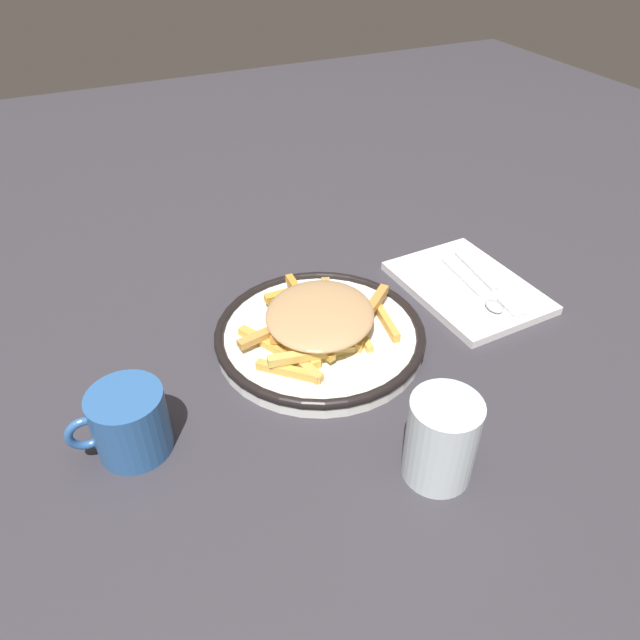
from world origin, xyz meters
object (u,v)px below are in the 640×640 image
(fries_heap, at_px, (318,321))
(fork, at_px, (487,282))
(plate, at_px, (320,335))
(coffee_mug, at_px, (129,422))
(napkin, at_px, (467,287))
(water_glass, at_px, (441,439))
(spoon, at_px, (481,294))

(fries_heap, xyz_separation_m, fork, (-0.29, -0.01, -0.03))
(plate, height_order, coffee_mug, coffee_mug)
(napkin, xyz_separation_m, water_glass, (0.23, 0.26, 0.04))
(spoon, distance_m, water_glass, 0.32)
(spoon, relative_size, coffee_mug, 1.42)
(napkin, height_order, coffee_mug, coffee_mug)
(napkin, relative_size, spoon, 1.46)
(napkin, relative_size, water_glass, 2.21)
(napkin, distance_m, coffee_mug, 0.52)
(plate, bearing_deg, spoon, 176.27)
(coffee_mug, bearing_deg, plate, -163.61)
(fork, xyz_separation_m, water_glass, (0.26, 0.25, 0.04))
(fries_heap, bearing_deg, fork, -177.90)
(fries_heap, height_order, water_glass, water_glass)
(spoon, xyz_separation_m, coffee_mug, (0.51, 0.06, 0.02))
(fork, bearing_deg, fries_heap, 2.10)
(fries_heap, distance_m, coffee_mug, 0.27)
(fries_heap, relative_size, napkin, 1.04)
(water_glass, relative_size, coffee_mug, 0.94)
(spoon, bearing_deg, fries_heap, -2.72)
(fork, height_order, water_glass, water_glass)
(napkin, bearing_deg, fork, 155.62)
(napkin, height_order, water_glass, water_glass)
(spoon, bearing_deg, coffee_mug, 6.73)
(plate, distance_m, coffee_mug, 0.27)
(fork, bearing_deg, spoon, 37.94)
(fork, bearing_deg, napkin, -24.38)
(plate, xyz_separation_m, fries_heap, (0.01, 0.00, 0.03))
(napkin, bearing_deg, fries_heap, 5.00)
(water_glass, bearing_deg, napkin, -131.26)
(napkin, height_order, fork, fork)
(fork, xyz_separation_m, spoon, (0.03, 0.02, 0.00))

